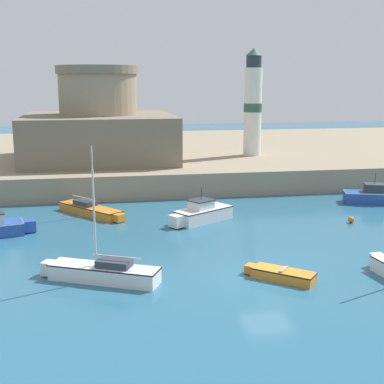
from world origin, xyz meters
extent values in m
plane|color=#28607F|center=(0.00, 0.00, 0.00)|extent=(200.00, 200.00, 0.00)
cube|color=gray|center=(0.00, 39.27, 1.06)|extent=(120.00, 40.00, 2.13)
cube|color=white|center=(-8.23, 1.06, 0.41)|extent=(5.65, 3.65, 0.82)
cube|color=white|center=(-11.03, 2.42, 0.41)|extent=(0.85, 0.91, 0.69)
cube|color=black|center=(-8.23, 1.06, 0.78)|extent=(5.70, 3.69, 0.07)
cylinder|color=silver|center=(-8.61, 1.24, 3.25)|extent=(0.10, 0.10, 4.86)
cylinder|color=silver|center=(-7.60, 0.75, 1.37)|extent=(2.32, 1.18, 0.08)
cube|color=#333842|center=(-7.72, 0.81, 1.00)|extent=(1.92, 1.57, 0.36)
cube|color=orange|center=(0.72, -0.37, 0.26)|extent=(3.10, 2.89, 0.53)
cube|color=orange|center=(-0.66, 0.81, 0.26)|extent=(0.77, 0.78, 0.45)
cube|color=black|center=(0.72, -0.37, 0.49)|extent=(3.14, 2.92, 0.07)
cube|color=#997F5B|center=(0.72, -0.37, 0.57)|extent=(0.76, 0.84, 0.08)
cube|color=#284C9E|center=(-13.00, 11.08, 0.44)|extent=(1.03, 1.16, 0.75)
cube|color=orange|center=(-9.00, 15.16, 0.32)|extent=(4.81, 5.58, 0.65)
cube|color=orange|center=(-6.94, 12.55, 0.32)|extent=(0.97, 0.94, 0.55)
cube|color=black|center=(-9.00, 15.16, 0.61)|extent=(4.86, 5.64, 0.07)
cylinder|color=silver|center=(-8.72, 14.80, 2.95)|extent=(0.10, 0.10, 4.60)
cylinder|color=silver|center=(-9.47, 15.75, 1.20)|extent=(1.75, 2.18, 0.08)
cube|color=#333842|center=(-9.37, 15.63, 0.83)|extent=(1.87, 2.01, 0.36)
cube|color=white|center=(-0.97, 11.72, 0.47)|extent=(4.61, 3.78, 0.95)
cube|color=white|center=(-3.15, 10.34, 0.47)|extent=(1.14, 1.20, 0.81)
cube|color=black|center=(-0.97, 11.72, 0.91)|extent=(4.65, 3.81, 0.07)
cube|color=silver|center=(-1.16, 11.60, 1.25)|extent=(1.98, 1.89, 0.60)
cube|color=#2D333D|center=(-1.16, 11.60, 1.59)|extent=(2.13, 2.04, 0.08)
cylinder|color=black|center=(-1.16, 11.60, 2.08)|extent=(0.04, 0.04, 0.90)
cube|color=#284C9E|center=(13.82, 14.96, 0.48)|extent=(4.61, 2.87, 0.96)
cube|color=white|center=(13.82, 14.96, 0.92)|extent=(4.65, 2.90, 0.07)
cube|color=#333842|center=(14.02, 14.89, 1.26)|extent=(1.81, 1.64, 0.60)
cube|color=#2D333D|center=(14.02, 14.89, 1.60)|extent=(1.96, 1.75, 0.08)
cylinder|color=black|center=(14.02, 14.89, 2.09)|extent=(0.04, 0.04, 0.90)
cube|color=white|center=(6.37, 0.55, 0.40)|extent=(0.75, 0.64, 0.69)
sphere|color=orange|center=(9.30, 9.42, 0.23)|extent=(0.45, 0.45, 0.45)
cube|color=#796C57|center=(-8.00, 29.93, 4.37)|extent=(14.62, 14.62, 4.48)
cylinder|color=gray|center=(-8.00, 29.93, 6.35)|extent=(7.69, 7.69, 8.44)
cylinder|color=#796C57|center=(-8.00, 29.93, 10.97)|extent=(8.07, 8.07, 0.80)
cylinder|color=silver|center=(8.00, 29.96, 6.69)|extent=(1.86, 1.86, 9.12)
cylinder|color=#2D5647|center=(8.00, 29.96, 7.15)|extent=(1.91, 1.91, 0.90)
cylinder|color=#262D33|center=(8.00, 29.96, 11.85)|extent=(1.58, 1.58, 1.20)
cone|color=#2D5647|center=(8.00, 29.96, 12.85)|extent=(1.76, 1.76, 0.80)
camera|label=1|loc=(-8.41, -24.75, 9.89)|focal=50.00mm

